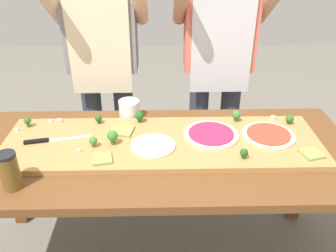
{
  "coord_description": "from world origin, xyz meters",
  "views": [
    {
      "loc": [
        0.02,
        -1.36,
        1.65
      ],
      "look_at": [
        0.06,
        0.03,
        0.85
      ],
      "focal_mm": 37.83,
      "sensor_mm": 36.0,
      "label": 1
    }
  ],
  "objects_px": {
    "broccoli_floret_front_mid": "(290,119)",
    "cheese_crumble_b": "(17,129)",
    "pizza_whole_beet_magenta": "(211,134)",
    "broccoli_floret_back_left": "(98,119)",
    "cheese_crumble_d": "(79,151)",
    "cook_right": "(219,52)",
    "cheese_crumble_a": "(273,118)",
    "cheese_crumble_e": "(60,121)",
    "broccoli_floret_front_right": "(244,153)",
    "pizza_whole_white_garlic": "(153,145)",
    "broccoli_floret_center_left": "(139,116)",
    "cook_left": "(103,53)",
    "cheese_crumble_c": "(50,121)",
    "flour_cup": "(129,110)",
    "broccoli_floret_center_right": "(236,115)",
    "broccoli_floret_back_right": "(27,121)",
    "pizza_whole_tomato_red": "(268,135)",
    "broccoli_floret_front_left": "(93,141)",
    "pizza_slice_far_left": "(102,159)",
    "sauce_jar": "(9,171)",
    "pizza_slice_near_right": "(122,131)",
    "pizza_slice_near_left": "(312,154)",
    "chefs_knife": "(48,140)",
    "prep_table": "(156,165)"
  },
  "relations": [
    {
      "from": "cheese_crumble_c",
      "to": "flour_cup",
      "type": "bearing_deg",
      "value": 14.02
    },
    {
      "from": "cheese_crumble_d",
      "to": "flour_cup",
      "type": "xyz_separation_m",
      "value": [
        0.2,
        0.37,
        0.01
      ]
    },
    {
      "from": "cheese_crumble_b",
      "to": "sauce_jar",
      "type": "xyz_separation_m",
      "value": [
        0.12,
        -0.4,
        0.05
      ]
    },
    {
      "from": "pizza_slice_near_right",
      "to": "cheese_crumble_c",
      "type": "distance_m",
      "value": 0.39
    },
    {
      "from": "cheese_crumble_a",
      "to": "flour_cup",
      "type": "distance_m",
      "value": 0.75
    },
    {
      "from": "broccoli_floret_front_left",
      "to": "cook_right",
      "type": "xyz_separation_m",
      "value": [
        0.65,
        0.65,
        0.19
      ]
    },
    {
      "from": "broccoli_floret_center_left",
      "to": "cook_left",
      "type": "distance_m",
      "value": 0.52
    },
    {
      "from": "broccoli_floret_front_right",
      "to": "cook_right",
      "type": "relative_size",
      "value": 0.03
    },
    {
      "from": "pizza_whole_white_garlic",
      "to": "cheese_crumble_b",
      "type": "height_order",
      "value": "pizza_whole_white_garlic"
    },
    {
      "from": "pizza_slice_near_left",
      "to": "cook_left",
      "type": "bearing_deg",
      "value": 143.33
    },
    {
      "from": "broccoli_floret_center_left",
      "to": "broccoli_floret_front_right",
      "type": "xyz_separation_m",
      "value": [
        0.46,
        -0.33,
        -0.01
      ]
    },
    {
      "from": "pizza_whole_white_garlic",
      "to": "broccoli_floret_front_mid",
      "type": "bearing_deg",
      "value": 15.93
    },
    {
      "from": "cheese_crumble_d",
      "to": "cook_left",
      "type": "bearing_deg",
      "value": 87.5
    },
    {
      "from": "cheese_crumble_a",
      "to": "flour_cup",
      "type": "relative_size",
      "value": 0.19
    },
    {
      "from": "broccoli_floret_front_left",
      "to": "cheese_crumble_d",
      "type": "bearing_deg",
      "value": -144.47
    },
    {
      "from": "pizza_whole_white_garlic",
      "to": "pizza_whole_tomato_red",
      "type": "distance_m",
      "value": 0.55
    },
    {
      "from": "broccoli_floret_center_right",
      "to": "pizza_whole_beet_magenta",
      "type": "bearing_deg",
      "value": -136.1
    },
    {
      "from": "chefs_knife",
      "to": "pizza_slice_far_left",
      "type": "distance_m",
      "value": 0.31
    },
    {
      "from": "prep_table",
      "to": "chefs_knife",
      "type": "xyz_separation_m",
      "value": [
        -0.5,
        0.03,
        0.12
      ]
    },
    {
      "from": "broccoli_floret_center_right",
      "to": "sauce_jar",
      "type": "bearing_deg",
      "value": -154.22
    },
    {
      "from": "cheese_crumble_c",
      "to": "broccoli_floret_center_right",
      "type": "bearing_deg",
      "value": -0.32
    },
    {
      "from": "cheese_crumble_a",
      "to": "broccoli_floret_center_left",
      "type": "bearing_deg",
      "value": -179.23
    },
    {
      "from": "pizza_whole_beet_magenta",
      "to": "pizza_slice_far_left",
      "type": "distance_m",
      "value": 0.52
    },
    {
      "from": "pizza_slice_far_left",
      "to": "cheese_crumble_a",
      "type": "height_order",
      "value": "cheese_crumble_a"
    },
    {
      "from": "pizza_whole_beet_magenta",
      "to": "broccoli_floret_center_right",
      "type": "relative_size",
      "value": 4.49
    },
    {
      "from": "pizza_whole_tomato_red",
      "to": "pizza_slice_near_right",
      "type": "bearing_deg",
      "value": 175.31
    },
    {
      "from": "pizza_whole_tomato_red",
      "to": "cheese_crumble_b",
      "type": "relative_size",
      "value": 20.19
    },
    {
      "from": "broccoli_floret_back_left",
      "to": "broccoli_floret_front_left",
      "type": "xyz_separation_m",
      "value": [
        0.01,
        -0.21,
        0.0
      ]
    },
    {
      "from": "prep_table",
      "to": "sauce_jar",
      "type": "relative_size",
      "value": 11.69
    },
    {
      "from": "cheese_crumble_d",
      "to": "cook_right",
      "type": "bearing_deg",
      "value": 44.47
    },
    {
      "from": "cheese_crumble_a",
      "to": "cook_right",
      "type": "relative_size",
      "value": 0.01
    },
    {
      "from": "broccoli_floret_front_left",
      "to": "cheese_crumble_e",
      "type": "bearing_deg",
      "value": 132.29
    },
    {
      "from": "pizza_slice_near_left",
      "to": "cheese_crumble_c",
      "type": "bearing_deg",
      "value": 165.53
    },
    {
      "from": "broccoli_floret_front_mid",
      "to": "cheese_crumble_b",
      "type": "bearing_deg",
      "value": -178.48
    },
    {
      "from": "flour_cup",
      "to": "cheese_crumble_a",
      "type": "bearing_deg",
      "value": -7.19
    },
    {
      "from": "broccoli_floret_center_right",
      "to": "broccoli_floret_back_left",
      "type": "bearing_deg",
      "value": -179.3
    },
    {
      "from": "broccoli_floret_front_left",
      "to": "cook_left",
      "type": "xyz_separation_m",
      "value": [
        -0.03,
        0.65,
        0.19
      ]
    },
    {
      "from": "pizza_slice_far_left",
      "to": "broccoli_floret_back_left",
      "type": "xyz_separation_m",
      "value": [
        -0.06,
        0.32,
        0.02
      ]
    },
    {
      "from": "broccoli_floret_front_right",
      "to": "broccoli_floret_front_mid",
      "type": "bearing_deg",
      "value": 45.23
    },
    {
      "from": "broccoli_floret_front_mid",
      "to": "broccoli_floret_back_right",
      "type": "height_order",
      "value": "broccoli_floret_back_right"
    },
    {
      "from": "broccoli_floret_front_right",
      "to": "cheese_crumble_a",
      "type": "xyz_separation_m",
      "value": [
        0.22,
        0.34,
        -0.02
      ]
    },
    {
      "from": "pizza_slice_near_right",
      "to": "cheese_crumble_e",
      "type": "xyz_separation_m",
      "value": [
        -0.33,
        0.1,
        0.0
      ]
    },
    {
      "from": "cheese_crumble_c",
      "to": "sauce_jar",
      "type": "height_order",
      "value": "sauce_jar"
    },
    {
      "from": "pizza_slice_near_left",
      "to": "broccoli_floret_front_left",
      "type": "height_order",
      "value": "broccoli_floret_front_left"
    },
    {
      "from": "pizza_whole_beet_magenta",
      "to": "broccoli_floret_back_left",
      "type": "bearing_deg",
      "value": 166.65
    },
    {
      "from": "prep_table",
      "to": "pizza_slice_near_right",
      "type": "distance_m",
      "value": 0.23
    },
    {
      "from": "cheese_crumble_a",
      "to": "cheese_crumble_e",
      "type": "distance_m",
      "value": 1.09
    },
    {
      "from": "chefs_knife",
      "to": "cook_left",
      "type": "relative_size",
      "value": 0.18
    },
    {
      "from": "pizza_slice_near_left",
      "to": "flour_cup",
      "type": "relative_size",
      "value": 0.79
    },
    {
      "from": "cheese_crumble_c",
      "to": "cook_left",
      "type": "bearing_deg",
      "value": 61.86
    }
  ]
}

